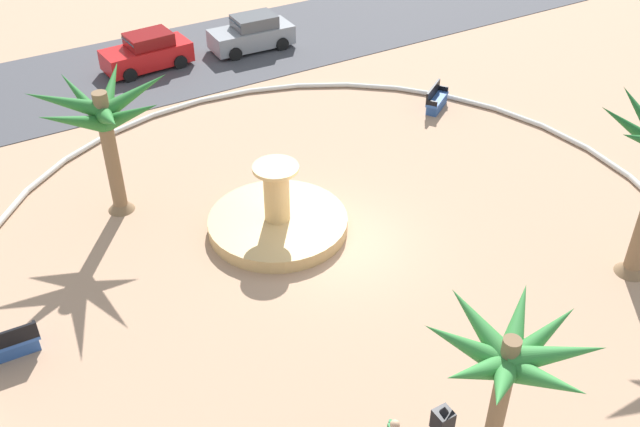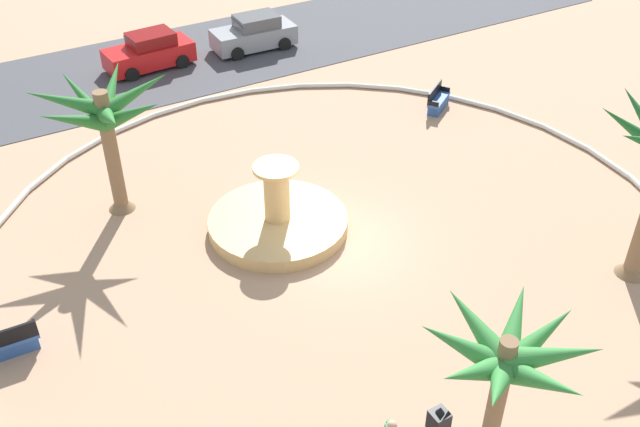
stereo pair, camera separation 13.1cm
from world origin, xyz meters
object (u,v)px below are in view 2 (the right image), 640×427
at_px(fountain, 278,221).
at_px(palm_tree_by_curb, 504,368).
at_px(bench_east, 8,344).
at_px(palm_tree_mid_plaza, 104,118).
at_px(bench_west, 438,101).
at_px(parked_car_leftmost, 149,52).
at_px(parked_car_second, 254,34).

relative_size(fountain, palm_tree_by_curb, 0.93).
distance_m(fountain, bench_east, 8.81).
xyz_separation_m(palm_tree_mid_plaza, bench_west, (13.74, 0.35, -3.10)).
relative_size(fountain, bench_west, 2.84).
xyz_separation_m(palm_tree_by_curb, parked_car_leftmost, (1.24, 24.77, -3.12)).
height_order(fountain, parked_car_second, fountain).
bearing_deg(fountain, palm_tree_mid_plaza, 137.54).
bearing_deg(fountain, parked_car_second, 66.92).
bearing_deg(bench_west, bench_east, -163.66).
bearing_deg(parked_car_leftmost, palm_tree_mid_plaza, -114.61).
height_order(fountain, palm_tree_by_curb, palm_tree_by_curb).
height_order(palm_tree_by_curb, bench_east, palm_tree_by_curb).
distance_m(bench_west, parked_car_second, 10.30).
bearing_deg(parked_car_second, bench_west, -67.93).
height_order(bench_east, bench_west, same).
relative_size(bench_east, bench_west, 1.01).
relative_size(palm_tree_mid_plaza, bench_east, 2.88).
height_order(palm_tree_mid_plaza, parked_car_leftmost, palm_tree_mid_plaza).
height_order(palm_tree_by_curb, parked_car_leftmost, palm_tree_by_curb).
bearing_deg(palm_tree_by_curb, parked_car_leftmost, 87.14).
xyz_separation_m(fountain, palm_tree_mid_plaza, (-4.07, 3.73, 3.11)).
height_order(bench_east, parked_car_leftmost, parked_car_leftmost).
distance_m(palm_tree_mid_plaza, bench_west, 14.09).
distance_m(bench_west, parked_car_leftmost, 13.45).
relative_size(palm_tree_by_curb, parked_car_second, 1.21).
height_order(bench_east, parked_car_second, parked_car_second).
distance_m(palm_tree_by_curb, palm_tree_mid_plaza, 14.86).
bearing_deg(palm_tree_mid_plaza, parked_car_second, 45.04).
xyz_separation_m(bench_west, parked_car_leftmost, (-9.01, 9.98, 0.43)).
bearing_deg(bench_east, parked_car_second, 45.81).
height_order(palm_tree_by_curb, bench_west, palm_tree_by_curb).
distance_m(bench_east, bench_west, 19.15).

